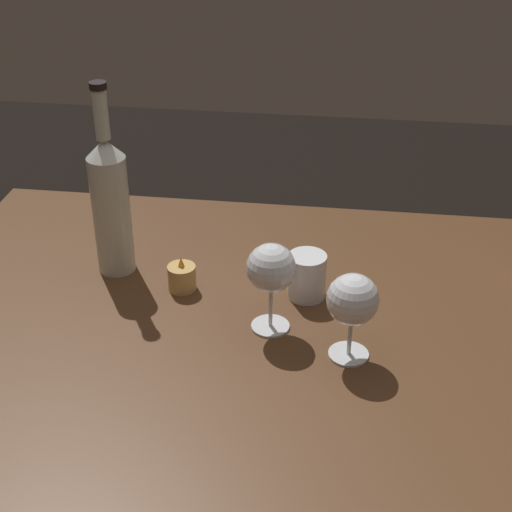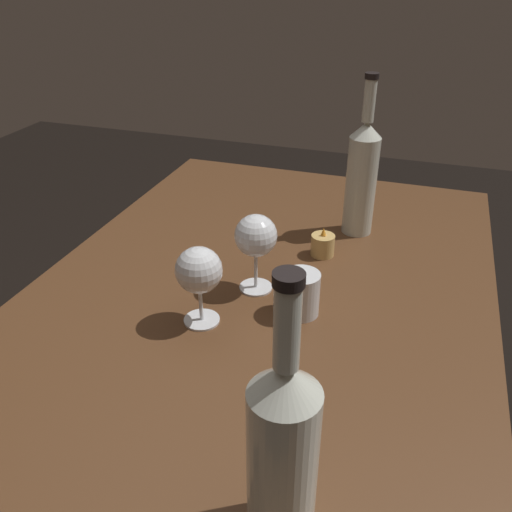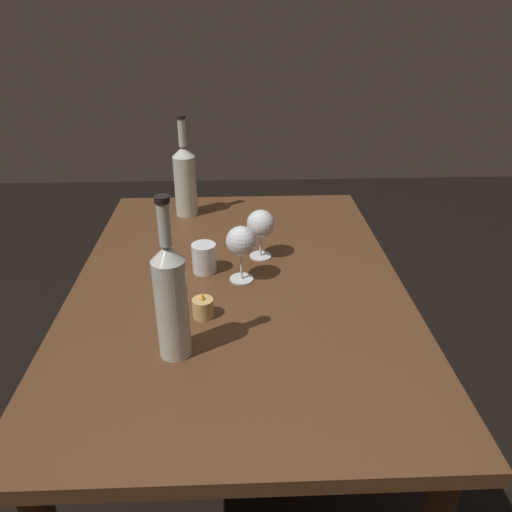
{
  "view_description": "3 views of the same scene",
  "coord_description": "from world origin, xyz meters",
  "px_view_note": "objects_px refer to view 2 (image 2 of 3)",
  "views": [
    {
      "loc": [
        0.12,
        -1.07,
        1.52
      ],
      "look_at": [
        -0.02,
        0.02,
        0.86
      ],
      "focal_mm": 53.87,
      "sensor_mm": 36.0,
      "label": 1
    },
    {
      "loc": [
        0.87,
        0.28,
        1.34
      ],
      "look_at": [
        0.04,
        0.0,
        0.83
      ],
      "focal_mm": 37.94,
      "sensor_mm": 36.0,
      "label": 2
    },
    {
      "loc": [
        -1.2,
        0.0,
        1.44
      ],
      "look_at": [
        -0.01,
        -0.04,
        0.82
      ],
      "focal_mm": 35.03,
      "sensor_mm": 36.0,
      "label": 3
    }
  ],
  "objects_px": {
    "wine_glass_left": "(199,272)",
    "wine_bottle": "(362,175)",
    "wine_bottle_second": "(283,450)",
    "water_tumbler": "(301,296)",
    "votive_candle": "(323,246)",
    "wine_glass_right": "(256,238)"
  },
  "relations": [
    {
      "from": "wine_glass_right",
      "to": "votive_candle",
      "type": "xyz_separation_m",
      "value": [
        -0.17,
        0.1,
        -0.09
      ]
    },
    {
      "from": "votive_candle",
      "to": "water_tumbler",
      "type": "bearing_deg",
      "value": 1.95
    },
    {
      "from": "wine_glass_left",
      "to": "water_tumbler",
      "type": "xyz_separation_m",
      "value": [
        -0.08,
        0.16,
        -0.07
      ]
    },
    {
      "from": "wine_glass_right",
      "to": "water_tumbler",
      "type": "distance_m",
      "value": 0.14
    },
    {
      "from": "wine_bottle_second",
      "to": "wine_bottle",
      "type": "bearing_deg",
      "value": -177.21
    },
    {
      "from": "wine_bottle",
      "to": "votive_candle",
      "type": "bearing_deg",
      "value": -20.86
    },
    {
      "from": "wine_bottle",
      "to": "wine_bottle_second",
      "type": "xyz_separation_m",
      "value": [
        0.79,
        0.04,
        -0.01
      ]
    },
    {
      "from": "wine_bottle",
      "to": "votive_candle",
      "type": "height_order",
      "value": "wine_bottle"
    },
    {
      "from": "votive_candle",
      "to": "wine_bottle_second",
      "type": "bearing_deg",
      "value": 7.99
    },
    {
      "from": "wine_glass_left",
      "to": "wine_bottle",
      "type": "bearing_deg",
      "value": 154.94
    },
    {
      "from": "wine_bottle_second",
      "to": "water_tumbler",
      "type": "height_order",
      "value": "wine_bottle_second"
    },
    {
      "from": "water_tumbler",
      "to": "wine_bottle_second",
      "type": "bearing_deg",
      "value": 11.16
    },
    {
      "from": "wine_bottle_second",
      "to": "water_tumbler",
      "type": "xyz_separation_m",
      "value": [
        -0.43,
        -0.08,
        -0.09
      ]
    },
    {
      "from": "wine_glass_left",
      "to": "wine_bottle",
      "type": "height_order",
      "value": "wine_bottle"
    },
    {
      "from": "votive_candle",
      "to": "wine_bottle",
      "type": "bearing_deg",
      "value": 159.14
    },
    {
      "from": "wine_bottle",
      "to": "wine_bottle_second",
      "type": "bearing_deg",
      "value": 2.79
    },
    {
      "from": "wine_glass_right",
      "to": "wine_bottle",
      "type": "xyz_separation_m",
      "value": [
        -0.31,
        0.15,
        0.03
      ]
    },
    {
      "from": "wine_bottle_second",
      "to": "water_tumbler",
      "type": "distance_m",
      "value": 0.44
    },
    {
      "from": "water_tumbler",
      "to": "votive_candle",
      "type": "height_order",
      "value": "water_tumbler"
    },
    {
      "from": "wine_glass_right",
      "to": "wine_bottle",
      "type": "relative_size",
      "value": 0.44
    },
    {
      "from": "wine_glass_right",
      "to": "water_tumbler",
      "type": "xyz_separation_m",
      "value": [
        0.05,
        0.1,
        -0.08
      ]
    },
    {
      "from": "wine_glass_right",
      "to": "water_tumbler",
      "type": "relative_size",
      "value": 1.9
    }
  ]
}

